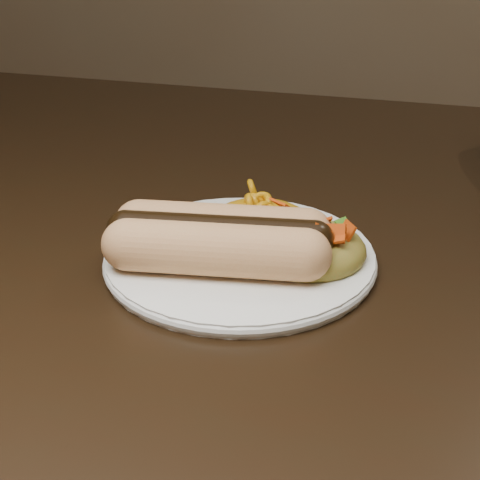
# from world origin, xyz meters

# --- Properties ---
(table) EXTENTS (1.60, 0.90, 0.75)m
(table) POSITION_xyz_m (0.00, 0.00, 0.66)
(table) COLOR black
(table) RESTS_ON floor
(plate) EXTENTS (0.26, 0.26, 0.01)m
(plate) POSITION_xyz_m (0.08, -0.05, 0.76)
(plate) COLOR silver
(plate) RESTS_ON table
(hotdog) EXTENTS (0.15, 0.09, 0.04)m
(hotdog) POSITION_xyz_m (0.07, -0.07, 0.78)
(hotdog) COLOR tan
(hotdog) RESTS_ON plate
(mac_and_cheese) EXTENTS (0.11, 0.10, 0.03)m
(mac_and_cheese) POSITION_xyz_m (0.09, 0.01, 0.78)
(mac_and_cheese) COLOR gold
(mac_and_cheese) RESTS_ON plate
(sour_cream) EXTENTS (0.06, 0.06, 0.03)m
(sour_cream) POSITION_xyz_m (0.01, -0.03, 0.78)
(sour_cream) COLOR white
(sour_cream) RESTS_ON plate
(taco_salad) EXTENTS (0.09, 0.09, 0.04)m
(taco_salad) POSITION_xyz_m (0.14, -0.04, 0.78)
(taco_salad) COLOR #A8461A
(taco_salad) RESTS_ON plate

